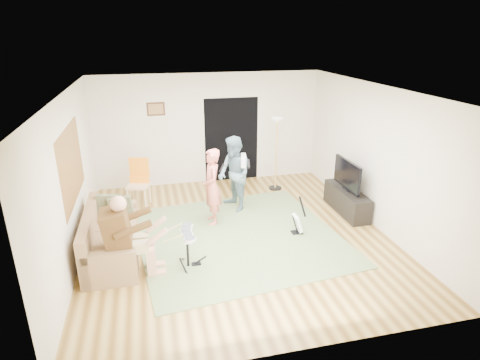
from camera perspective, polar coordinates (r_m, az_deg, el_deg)
The scene contains 19 objects.
floor at distance 7.63m, azimuth -0.51°, elevation -7.86°, with size 6.00×6.00×0.00m, color brown.
walls at distance 7.09m, azimuth -0.54°, elevation 1.78°, with size 5.50×6.00×2.70m, color beige, non-canonical shape.
ceiling at distance 6.77m, azimuth -0.58°, elevation 12.66°, with size 6.00×6.00×0.00m, color white.
window_blinds at distance 7.18m, azimuth -22.85°, elevation 2.04°, with size 2.05×2.05×0.00m, color #905E2C.
doorway at distance 10.08m, azimuth -1.22°, elevation 5.73°, with size 2.10×2.10×0.00m, color black.
picture_frame at distance 9.69m, azimuth -11.88°, elevation 9.85°, with size 0.42×0.03×0.32m, color #3F2314.
area_rug at distance 7.59m, azimuth -0.23°, elevation -7.95°, with size 3.60×3.55×0.02m, color #637849.
sofa at distance 7.23m, azimuth -18.34°, elevation -8.29°, with size 0.83×2.01×0.81m.
drummer at distance 6.50m, azimuth -15.31°, elevation -8.81°, with size 0.87×0.49×1.34m.
drum_kit at distance 6.62m, azimuth -7.46°, elevation -9.97°, with size 0.36×0.64×0.66m.
singer at distance 7.82m, azimuth -4.02°, elevation -1.00°, with size 0.56×0.37×1.53m, color #DB6B5F.
microphone at distance 7.73m, azimuth -2.62°, elevation 1.72°, with size 0.06×0.06×0.24m, color black, non-canonical shape.
guitarist at distance 8.40m, azimuth -0.85°, elevation 0.84°, with size 0.78×0.60×1.60m, color slate.
guitar_held at distance 8.35m, azimuth 0.48°, elevation 2.80°, with size 0.12×0.60×0.26m, color white, non-canonical shape.
guitar_spare at distance 7.68m, azimuth 8.20°, elevation -6.07°, with size 0.27×0.24×0.76m.
torchiere_lamp at distance 9.45m, azimuth 5.24°, elevation 5.54°, with size 0.31×0.31×1.74m.
dining_chair at distance 9.01m, azimuth -14.23°, elevation -1.31°, with size 0.54×0.57×1.04m.
tv_cabinet at distance 8.76m, azimuth 14.94°, elevation -2.88°, with size 0.40×1.40×0.50m, color black.
television at distance 8.52m, azimuth 15.00°, elevation 0.79°, with size 0.06×1.02×0.59m, color black.
Camera 1 is at (-1.47, -6.55, 3.63)m, focal length 30.00 mm.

